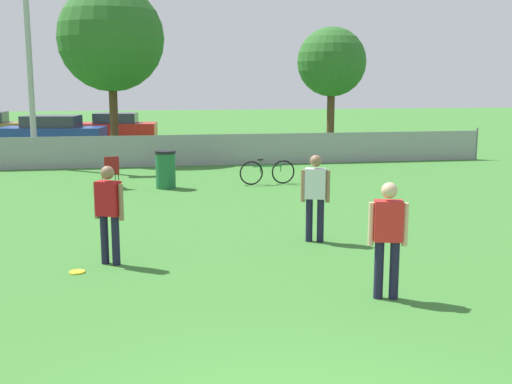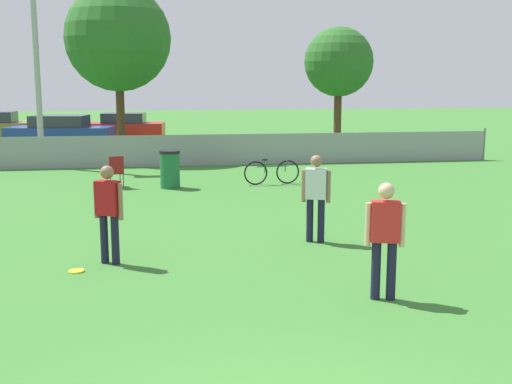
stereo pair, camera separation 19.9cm
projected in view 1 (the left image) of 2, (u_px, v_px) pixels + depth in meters
The scene contains 13 objects.
fence_backline at pixel (178, 151), 22.50m from camera, with size 22.68×0.07×1.21m.
light_pole at pixel (28, 37), 21.52m from camera, with size 0.90×0.36×7.39m.
tree_near_pole at pixel (111, 38), 24.12m from camera, with size 4.00×4.00×6.55m.
tree_far_right at pixel (332, 62), 26.65m from camera, with size 2.87×2.87×5.17m.
player_thrower_red at pixel (388, 232), 8.78m from camera, with size 0.53×0.31×1.64m.
player_receiver_white at pixel (315, 192), 11.92m from camera, with size 0.52×0.33×1.64m.
player_defender_red at pixel (109, 208), 10.43m from camera, with size 0.48×0.38×1.64m.
frisbee_disc at pixel (77, 272), 10.13m from camera, with size 0.25×0.25×0.03m.
folding_chair_sideline at pixel (111, 170), 17.94m from camera, with size 0.52×0.52×0.90m.
bicycle_sideline at pixel (267, 172), 18.61m from camera, with size 1.65×0.44×0.75m.
trash_bin at pixel (166, 169), 17.91m from camera, with size 0.58×0.58×1.06m.
parked_car_blue at pixel (52, 132), 28.69m from camera, with size 4.82×2.47×1.43m.
parked_car_red at pixel (116, 127), 31.88m from camera, with size 4.09×2.12×1.37m.
Camera 1 is at (-1.14, -4.55, 3.01)m, focal length 45.00 mm.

